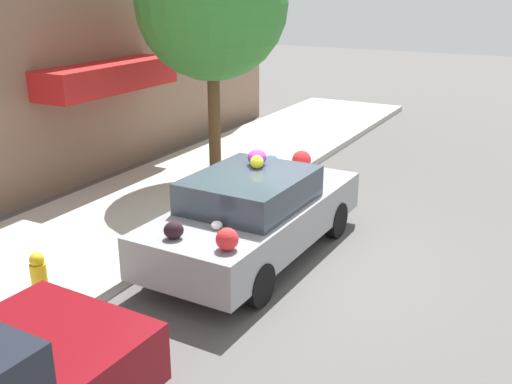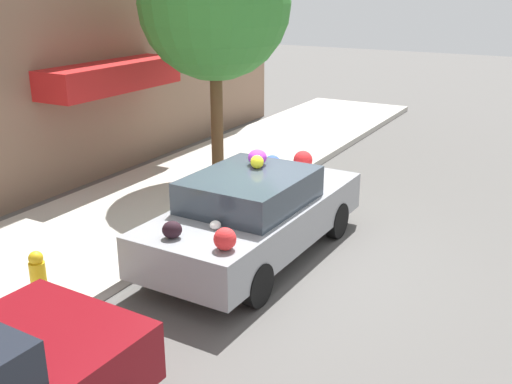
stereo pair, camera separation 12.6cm
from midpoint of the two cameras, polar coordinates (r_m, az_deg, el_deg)
name	(u,v)px [view 2 (the right image)]	position (r m, az deg, el deg)	size (l,w,h in m)	color
ground_plane	(259,256)	(9.18, 0.64, -6.11)	(60.00, 60.00, 0.00)	#565451
sidewalk_curb	(122,219)	(10.60, -12.28, -2.55)	(24.00, 3.20, 0.15)	#B2ADA3
building_facade	(14,28)	(11.57, -21.74, 14.32)	(18.00, 1.20, 6.49)	#846651
street_tree	(214,4)	(11.64, -3.66, 17.48)	(2.87, 2.87, 4.88)	brown
fire_hydrant	(38,278)	(7.92, -19.59, -7.69)	(0.20, 0.20, 0.70)	gold
art_car	(256,212)	(8.91, 0.38, -1.95)	(4.16, 1.79, 1.58)	gray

